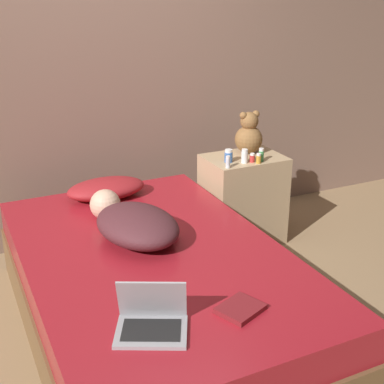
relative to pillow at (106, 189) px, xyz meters
name	(u,v)px	position (x,y,z in m)	size (l,w,h in m)	color
ground_plane	(156,329)	(0.00, -0.82, -0.55)	(12.00, 12.00, 0.00)	#937551
wall_back	(78,59)	(0.00, 0.50, 0.75)	(8.00, 0.06, 2.60)	#846656
bed	(155,292)	(0.00, -0.82, -0.31)	(1.30, 2.07, 0.48)	brown
nightstand	(243,199)	(0.99, -0.07, -0.22)	(0.54, 0.39, 0.64)	tan
pillow	(106,189)	(0.00, 0.00, 0.00)	(0.50, 0.29, 0.12)	maroon
person_lying	(133,222)	(-0.03, -0.62, 0.03)	(0.49, 0.75, 0.18)	#4C2328
laptop	(152,319)	(-0.25, -1.44, -0.01)	(0.35, 0.31, 0.21)	#9E9EA3
teddy_bear	(249,135)	(1.06, 0.00, 0.23)	(0.20, 0.20, 0.30)	brown
bottle_green	(261,155)	(1.04, -0.20, 0.14)	(0.04, 0.04, 0.09)	#3D8E4C
bottle_blue	(228,156)	(0.83, -0.12, 0.14)	(0.05, 0.05, 0.09)	#3866B2
bottle_amber	(259,158)	(1.00, -0.23, 0.13)	(0.03, 0.03, 0.07)	gold
bottle_clear	(228,162)	(0.77, -0.23, 0.14)	(0.03, 0.03, 0.08)	silver
bottle_white	(245,156)	(0.92, -0.18, 0.14)	(0.05, 0.05, 0.10)	white
bottle_red	(252,158)	(0.97, -0.19, 0.13)	(0.04, 0.04, 0.06)	#B72D2D
book	(240,309)	(0.14, -1.48, -0.05)	(0.23, 0.21, 0.02)	maroon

